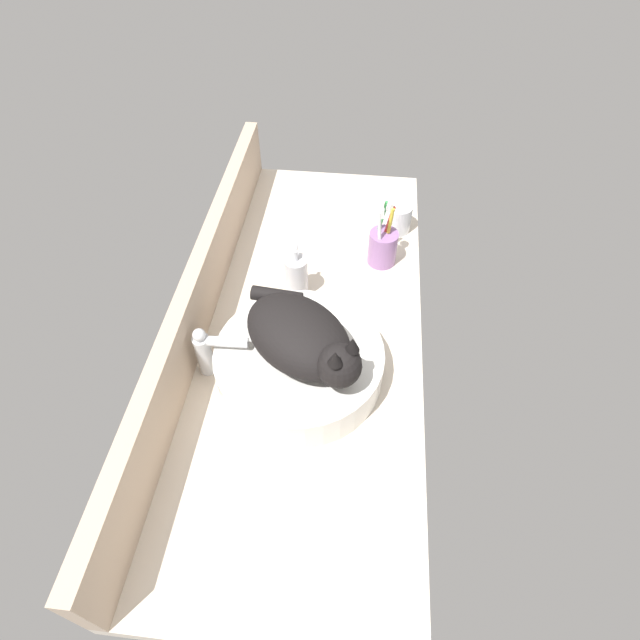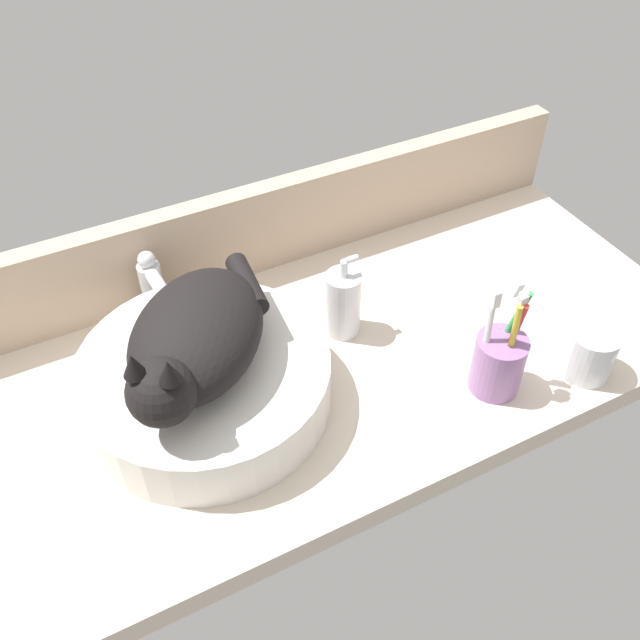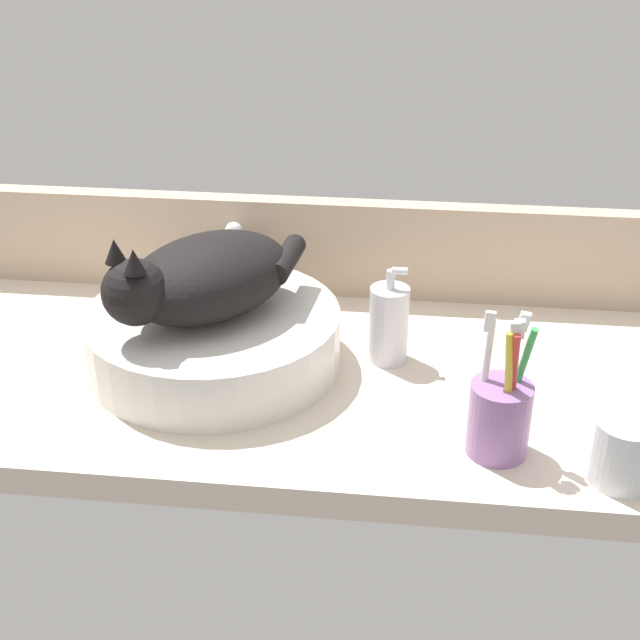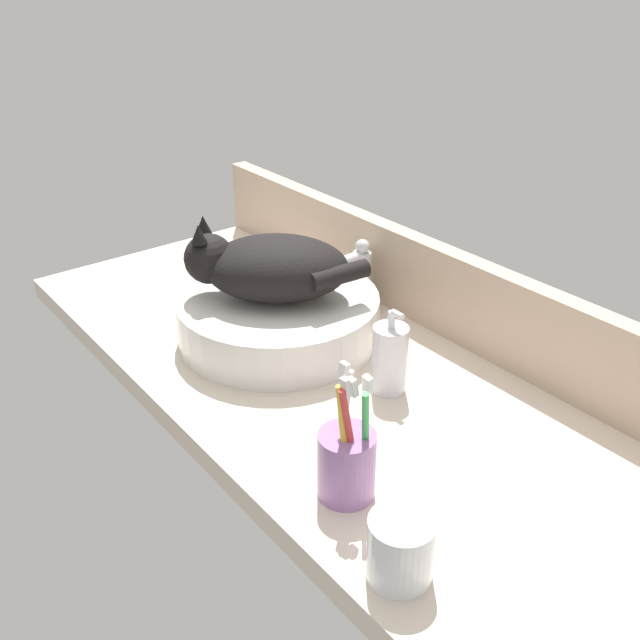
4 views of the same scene
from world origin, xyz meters
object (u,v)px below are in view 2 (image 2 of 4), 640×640
sink_basin (205,381)px  faucet (154,288)px  soap_dispenser (343,303)px  cat (193,339)px  toothbrush_cup (499,361)px  water_glass (589,355)px

sink_basin → faucet: bearing=92.6°
faucet → soap_dispenser: size_ratio=0.93×
sink_basin → cat: bearing=-126.7°
faucet → toothbrush_cup: size_ratio=0.73×
sink_basin → soap_dispenser: 25.03cm
faucet → water_glass: (54.04, -40.12, -3.70)cm
sink_basin → soap_dispenser: bearing=8.9°
faucet → toothbrush_cup: bearing=-42.1°
soap_dispenser → water_glass: size_ratio=1.80×
toothbrush_cup → water_glass: bearing=-15.8°
toothbrush_cup → cat: bearing=158.3°
sink_basin → soap_dispenser: size_ratio=2.46×
soap_dispenser → sink_basin: bearing=-171.1°
cat → water_glass: size_ratio=3.70×
cat → soap_dispenser: (25.50, 4.95, -8.23)cm
sink_basin → faucet: size_ratio=2.65×
cat → sink_basin: bearing=53.3°
faucet → water_glass: bearing=-36.6°
faucet → water_glass: size_ratio=1.67×
faucet → sink_basin: bearing=-87.4°
toothbrush_cup → water_glass: toothbrush_cup is taller
toothbrush_cup → sink_basin: bearing=156.5°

